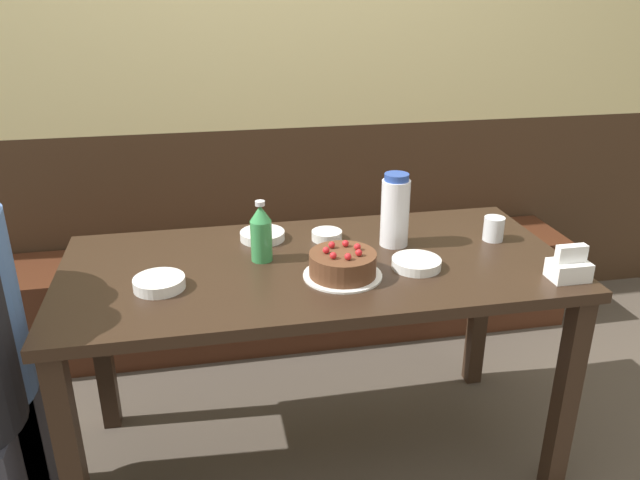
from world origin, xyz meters
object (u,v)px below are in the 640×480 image
Objects in this scene: water_pitcher at (395,211)px; soju_bottle at (261,233)px; napkin_holder at (569,267)px; glass_water_tall at (494,229)px; bowl_side_dish at (327,235)px; bench_seat at (282,293)px; bowl_rice_small at (262,235)px; bowl_soup_white at (416,263)px; bowl_sauce_shallow at (159,283)px; birthday_cake at (343,265)px.

water_pitcher is 1.25× the size of soju_bottle.
glass_water_tall is (-0.08, 0.32, 0.00)m from napkin_holder.
soju_bottle is 0.27m from bowl_side_dish.
water_pitcher is (0.28, -0.75, 0.65)m from bench_seat.
bench_seat is 24.29× the size of napkin_holder.
napkin_holder is 0.96m from bowl_rice_small.
bowl_side_dish reaches higher than bowl_soup_white.
napkin_holder reaches higher than bowl_soup_white.
glass_water_tall reaches higher than bowl_sauce_shallow.
birthday_cake is 1.20× the size of soju_bottle.
birthday_cake is at bearing 167.21° from napkin_holder.
bowl_soup_white is at bearing -35.94° from bowl_rice_small.
bowl_side_dish is 0.55m from glass_water_tall.
bench_seat is at bearing 95.98° from bowl_side_dish.
bench_seat is 11.54× the size of birthday_cake.
birthday_cake is 1.56× the size of bowl_soup_white.
birthday_cake reaches higher than bowl_rice_small.
bench_seat is 1.12m from bowl_soup_white.
glass_water_tall is at bearing 26.12° from bowl_soup_white.
napkin_holder is 0.74× the size of bowl_rice_small.
bench_seat is 33.70× the size of glass_water_tall.
bowl_soup_white is at bearing -86.00° from water_pitcher.
napkin_holder is (0.63, -0.14, 0.00)m from birthday_cake.
soju_bottle is 1.90× the size of bowl_side_dish.
bowl_rice_small is (-0.20, 0.32, -0.02)m from birthday_cake.
napkin_holder is (0.85, -0.30, -0.05)m from soju_bottle.
bowl_soup_white is 0.35m from bowl_side_dish.
glass_water_tall is at bearing 7.79° from bowl_sauce_shallow.
bowl_rice_small is 1.87× the size of glass_water_tall.
water_pitcher reaches higher than bench_seat.
birthday_cake is 0.58m from glass_water_tall.
water_pitcher is at bearing 175.34° from glass_water_tall.
bench_seat is 18.53× the size of bowl_sauce_shallow.
napkin_holder is 0.33m from glass_water_tall.
bowl_side_dish reaches higher than bench_seat.
soju_bottle is at bearing -96.76° from bowl_rice_small.
bowl_side_dish is 0.70× the size of bowl_sauce_shallow.
soju_bottle reaches higher than bowl_rice_small.
bowl_soup_white is 0.75m from bowl_sauce_shallow.
bowl_side_dish is (0.01, 0.28, -0.02)m from birthday_cake.
birthday_cake reaches higher than bowl_sauce_shallow.
napkin_holder is 1.09× the size of bowl_side_dish.
water_pitcher is 0.21m from bowl_soup_white.
water_pitcher is 2.18× the size of napkin_holder.
soju_bottle is at bearing -152.21° from bowl_side_dish.
bowl_side_dish is (0.21, -0.04, 0.00)m from bowl_rice_small.
bowl_rice_small is (-0.14, -0.62, 0.55)m from bench_seat.
water_pitcher reaches higher than birthday_cake.
bench_seat is 0.86m from bowl_side_dish.
bowl_sauce_shallow is at bearing 177.29° from birthday_cake.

